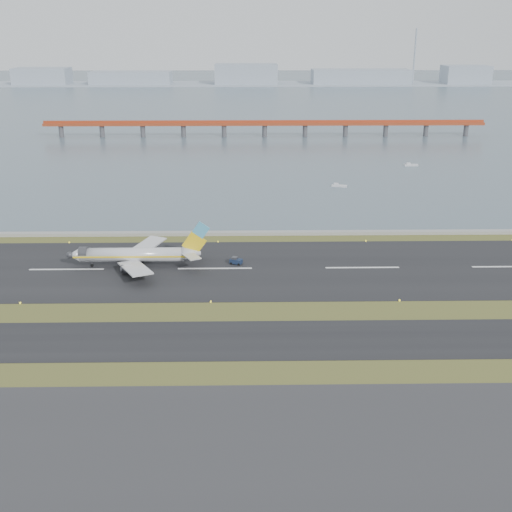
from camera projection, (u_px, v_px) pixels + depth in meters
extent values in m
plane|color=#36491A|center=(209.00, 316.00, 145.04)|extent=(1000.00, 1000.00, 0.00)
cube|color=#2F2F31|center=(190.00, 476.00, 93.27)|extent=(1000.00, 50.00, 0.10)
cube|color=black|center=(206.00, 340.00, 133.73)|extent=(1000.00, 18.00, 0.10)
cube|color=black|center=(215.00, 269.00, 173.26)|extent=(1000.00, 45.00, 0.10)
cube|color=#999893|center=(219.00, 233.00, 201.34)|extent=(1000.00, 2.50, 1.00)
cube|color=#4C5D6C|center=(236.00, 99.00, 577.94)|extent=(1400.00, 800.00, 1.30)
cube|color=#A0391B|center=(265.00, 124.00, 378.10)|extent=(260.00, 5.00, 1.60)
cube|color=#A0391B|center=(265.00, 121.00, 377.59)|extent=(260.00, 0.40, 1.40)
cylinder|color=#4C4C51|center=(102.00, 132.00, 378.08)|extent=(2.80, 2.80, 7.00)
cylinder|color=#4C4C51|center=(265.00, 132.00, 379.62)|extent=(2.80, 2.80, 7.00)
cylinder|color=#4C4C51|center=(426.00, 131.00, 381.16)|extent=(2.80, 2.80, 7.00)
cube|color=#94A0AF|center=(237.00, 84.00, 728.51)|extent=(1400.00, 80.00, 1.00)
cube|color=#94A0AF|center=(42.00, 76.00, 721.94)|extent=(60.00, 35.00, 18.00)
cube|color=#94A0AF|center=(131.00, 78.00, 724.22)|extent=(90.00, 35.00, 14.00)
cube|color=#94A0AF|center=(246.00, 74.00, 724.96)|extent=(70.00, 35.00, 22.00)
cube|color=#94A0AF|center=(360.00, 77.00, 728.06)|extent=(110.00, 35.00, 16.00)
cube|color=#94A0AF|center=(466.00, 75.00, 729.31)|extent=(50.00, 35.00, 20.00)
cylinder|color=#94A0AF|center=(415.00, 56.00, 721.59)|extent=(1.80, 1.80, 60.00)
cylinder|color=silver|center=(132.00, 255.00, 173.61)|extent=(28.00, 3.80, 3.80)
cone|color=silver|center=(74.00, 255.00, 173.36)|extent=(3.20, 3.80, 3.80)
cone|color=silver|center=(192.00, 253.00, 173.77)|extent=(5.00, 3.80, 3.80)
cube|color=yellow|center=(131.00, 257.00, 171.80)|extent=(31.00, 0.06, 0.45)
cube|color=yellow|center=(133.00, 252.00, 175.42)|extent=(31.00, 0.06, 0.45)
cube|color=silver|center=(135.00, 268.00, 165.88)|extent=(11.31, 15.89, 1.66)
cube|color=silver|center=(145.00, 247.00, 181.88)|extent=(11.31, 15.89, 1.66)
cylinder|color=#36363B|center=(131.00, 269.00, 168.61)|extent=(4.20, 2.10, 2.10)
cylinder|color=#36363B|center=(138.00, 254.00, 179.91)|extent=(4.20, 2.10, 2.10)
cube|color=yellow|center=(194.00, 243.00, 172.80)|extent=(6.80, 0.35, 6.85)
cube|color=#48A1CC|center=(201.00, 230.00, 171.58)|extent=(4.85, 0.37, 4.90)
cube|color=silver|center=(192.00, 256.00, 170.03)|extent=(5.64, 6.80, 0.22)
cube|color=silver|center=(194.00, 247.00, 177.18)|extent=(5.64, 6.80, 0.22)
cylinder|color=black|center=(92.00, 265.00, 174.46)|extent=(0.80, 0.28, 0.80)
cylinder|color=black|center=(137.00, 268.00, 172.00)|extent=(1.00, 0.38, 1.00)
cylinder|color=black|center=(140.00, 261.00, 177.27)|extent=(1.00, 0.38, 1.00)
cube|color=#15223B|center=(236.00, 261.00, 176.25)|extent=(3.71, 2.89, 1.22)
cube|color=#36363B|center=(235.00, 258.00, 176.10)|extent=(1.89, 1.94, 0.71)
cylinder|color=black|center=(231.00, 264.00, 176.08)|extent=(0.78, 0.54, 0.71)
cylinder|color=black|center=(233.00, 262.00, 177.52)|extent=(0.78, 0.54, 0.71)
cylinder|color=black|center=(239.00, 265.00, 175.35)|extent=(0.78, 0.54, 0.71)
cylinder|color=black|center=(241.00, 263.00, 176.79)|extent=(0.78, 0.54, 0.71)
cube|color=silver|center=(339.00, 186.00, 261.64)|extent=(6.49, 3.51, 0.80)
cube|color=silver|center=(336.00, 184.00, 261.71)|extent=(2.08, 1.83, 0.80)
cube|color=silver|center=(411.00, 165.00, 300.86)|extent=(6.32, 2.02, 0.81)
cube|color=silver|center=(408.00, 164.00, 300.59)|extent=(1.81, 1.45, 0.81)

